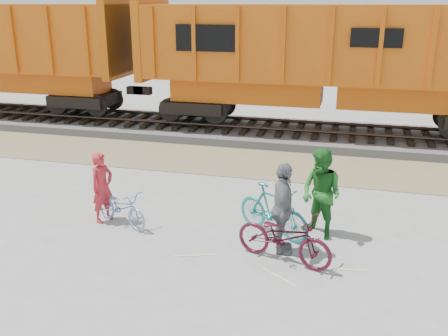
{
  "coord_description": "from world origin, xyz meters",
  "views": [
    {
      "loc": [
        1.89,
        -9.44,
        4.93
      ],
      "look_at": [
        -0.98,
        1.5,
        1.15
      ],
      "focal_mm": 40.0,
      "sensor_mm": 36.0,
      "label": 1
    }
  ],
  "objects_px": {
    "person_solo": "(102,187)",
    "person_woman": "(283,209)",
    "bicycle_blue": "(121,207)",
    "person_man": "(321,194)",
    "hopper_car_center": "(332,58)",
    "bicycle_maroon": "(284,237)",
    "bicycle_teal": "(273,211)"
  },
  "relations": [
    {
      "from": "bicycle_blue",
      "to": "person_solo",
      "type": "xyz_separation_m",
      "value": [
        -0.5,
        0.1,
        0.41
      ]
    },
    {
      "from": "bicycle_blue",
      "to": "person_man",
      "type": "distance_m",
      "value": 4.55
    },
    {
      "from": "person_man",
      "to": "person_woman",
      "type": "bearing_deg",
      "value": -90.27
    },
    {
      "from": "bicycle_teal",
      "to": "bicycle_blue",
      "type": "bearing_deg",
      "value": 125.49
    },
    {
      "from": "hopper_car_center",
      "to": "person_solo",
      "type": "height_order",
      "value": "hopper_car_center"
    },
    {
      "from": "person_solo",
      "to": "person_man",
      "type": "relative_size",
      "value": 0.84
    },
    {
      "from": "bicycle_maroon",
      "to": "person_woman",
      "type": "xyz_separation_m",
      "value": [
        -0.1,
        0.4,
        0.43
      ]
    },
    {
      "from": "hopper_car_center",
      "to": "person_man",
      "type": "xyz_separation_m",
      "value": [
        0.34,
        -8.23,
        -2.01
      ]
    },
    {
      "from": "hopper_car_center",
      "to": "person_woman",
      "type": "distance_m",
      "value": 9.4
    },
    {
      "from": "person_man",
      "to": "bicycle_teal",
      "type": "bearing_deg",
      "value": -132.64
    },
    {
      "from": "bicycle_teal",
      "to": "bicycle_maroon",
      "type": "relative_size",
      "value": 0.95
    },
    {
      "from": "bicycle_blue",
      "to": "person_woman",
      "type": "xyz_separation_m",
      "value": [
        3.78,
        -0.39,
        0.54
      ]
    },
    {
      "from": "person_solo",
      "to": "person_woman",
      "type": "relative_size",
      "value": 0.87
    },
    {
      "from": "bicycle_teal",
      "to": "person_woman",
      "type": "bearing_deg",
      "value": -128.29
    },
    {
      "from": "bicycle_blue",
      "to": "person_man",
      "type": "xyz_separation_m",
      "value": [
        4.48,
        0.56,
        0.57
      ]
    },
    {
      "from": "person_woman",
      "to": "bicycle_blue",
      "type": "bearing_deg",
      "value": 74.99
    },
    {
      "from": "bicycle_maroon",
      "to": "person_solo",
      "type": "relative_size",
      "value": 1.2
    },
    {
      "from": "hopper_car_center",
      "to": "bicycle_teal",
      "type": "xyz_separation_m",
      "value": [
        -0.66,
        -8.43,
        -2.43
      ]
    },
    {
      "from": "hopper_car_center",
      "to": "person_solo",
      "type": "distance_m",
      "value": 10.08
    },
    {
      "from": "hopper_car_center",
      "to": "person_man",
      "type": "distance_m",
      "value": 8.48
    },
    {
      "from": "bicycle_blue",
      "to": "bicycle_maroon",
      "type": "relative_size",
      "value": 0.8
    },
    {
      "from": "bicycle_teal",
      "to": "person_woman",
      "type": "height_order",
      "value": "person_woman"
    },
    {
      "from": "bicycle_blue",
      "to": "person_solo",
      "type": "bearing_deg",
      "value": 102.9
    },
    {
      "from": "hopper_car_center",
      "to": "bicycle_maroon",
      "type": "distance_m",
      "value": 9.89
    },
    {
      "from": "hopper_car_center",
      "to": "bicycle_blue",
      "type": "bearing_deg",
      "value": -115.19
    },
    {
      "from": "bicycle_maroon",
      "to": "person_solo",
      "type": "xyz_separation_m",
      "value": [
        -4.38,
        0.89,
        0.31
      ]
    },
    {
      "from": "person_man",
      "to": "bicycle_blue",
      "type": "bearing_deg",
      "value": -136.82
    },
    {
      "from": "person_solo",
      "to": "person_woman",
      "type": "xyz_separation_m",
      "value": [
        4.28,
        -0.49,
        0.12
      ]
    },
    {
      "from": "person_solo",
      "to": "person_man",
      "type": "height_order",
      "value": "person_man"
    },
    {
      "from": "person_man",
      "to": "person_woman",
      "type": "xyz_separation_m",
      "value": [
        -0.7,
        -0.95,
        -0.03
      ]
    },
    {
      "from": "person_solo",
      "to": "person_man",
      "type": "distance_m",
      "value": 5.0
    },
    {
      "from": "person_man",
      "to": "person_woman",
      "type": "height_order",
      "value": "person_man"
    }
  ]
}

